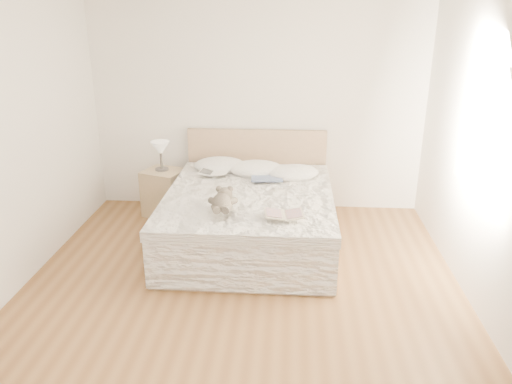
% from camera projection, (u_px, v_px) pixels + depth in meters
% --- Properties ---
extents(floor, '(4.00, 4.50, 0.00)m').
position_uv_depth(floor, '(239.00, 300.00, 4.35)').
color(floor, brown).
rests_on(floor, ground).
extents(wall_back, '(4.00, 0.02, 2.70)m').
position_uv_depth(wall_back, '(257.00, 100.00, 5.98)').
color(wall_back, white).
rests_on(wall_back, ground).
extents(wall_front, '(4.00, 0.02, 2.70)m').
position_uv_depth(wall_front, '(169.00, 324.00, 1.78)').
color(wall_front, white).
rests_on(wall_front, ground).
extents(wall_right, '(0.02, 4.50, 2.70)m').
position_uv_depth(wall_right, '(502.00, 157.00, 3.74)').
color(wall_right, white).
rests_on(wall_right, ground).
extents(window, '(0.02, 1.30, 1.10)m').
position_uv_depth(window, '(488.00, 134.00, 3.99)').
color(window, white).
rests_on(window, wall_right).
extents(bed, '(1.72, 2.14, 1.00)m').
position_uv_depth(bed, '(250.00, 214.00, 5.36)').
color(bed, tan).
rests_on(bed, floor).
extents(nightstand, '(0.56, 0.53, 0.56)m').
position_uv_depth(nightstand, '(165.00, 193.00, 6.06)').
color(nightstand, tan).
rests_on(nightstand, floor).
extents(table_lamp, '(0.22, 0.22, 0.35)m').
position_uv_depth(table_lamp, '(161.00, 150.00, 5.90)').
color(table_lamp, '#494340').
rests_on(table_lamp, nightstand).
extents(pillow_left, '(0.63, 0.45, 0.18)m').
position_uv_depth(pillow_left, '(220.00, 165.00, 5.90)').
color(pillow_left, white).
rests_on(pillow_left, bed).
extents(pillow_middle, '(0.63, 0.44, 0.19)m').
position_uv_depth(pillow_middle, '(257.00, 169.00, 5.76)').
color(pillow_middle, white).
rests_on(pillow_middle, bed).
extents(pillow_right, '(0.66, 0.54, 0.17)m').
position_uv_depth(pillow_right, '(294.00, 173.00, 5.63)').
color(pillow_right, white).
rests_on(pillow_right, bed).
extents(blouse, '(0.57, 0.61, 0.02)m').
position_uv_depth(blouse, '(267.00, 174.00, 5.62)').
color(blouse, '#425174').
rests_on(blouse, bed).
extents(photo_book, '(0.36, 0.27, 0.03)m').
position_uv_depth(photo_book, '(214.00, 173.00, 5.67)').
color(photo_book, white).
rests_on(photo_book, bed).
extents(childrens_book, '(0.39, 0.29, 0.02)m').
position_uv_depth(childrens_book, '(284.00, 215.00, 4.53)').
color(childrens_book, beige).
rests_on(childrens_book, bed).
extents(teddy_bear, '(0.26, 0.36, 0.18)m').
position_uv_depth(teddy_bear, '(222.00, 209.00, 4.61)').
color(teddy_bear, brown).
rests_on(teddy_bear, bed).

